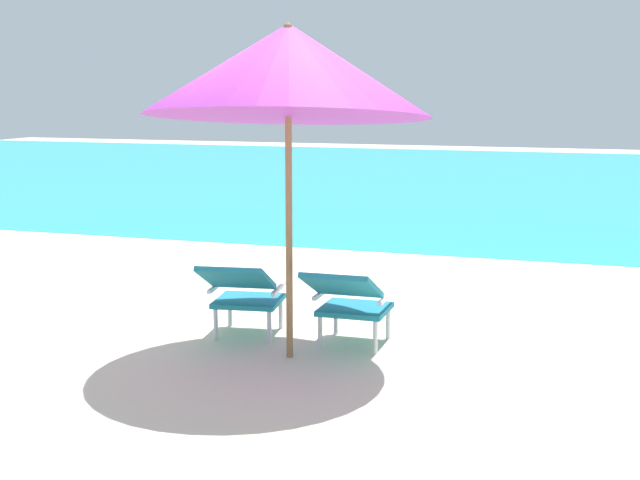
% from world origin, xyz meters
% --- Properties ---
extents(ground_plane, '(40.00, 40.00, 0.00)m').
position_xyz_m(ground_plane, '(0.00, 4.00, 0.00)').
color(ground_plane, beige).
extents(ocean_band, '(40.00, 18.00, 0.01)m').
position_xyz_m(ocean_band, '(0.00, 12.99, 0.00)').
color(ocean_band, '#28B2B7').
rests_on(ocean_band, ground_plane).
extents(lounge_chair_left, '(0.65, 0.94, 0.68)m').
position_xyz_m(lounge_chair_left, '(-0.47, -0.07, 0.40)').
color(lounge_chair_left, teal).
rests_on(lounge_chair_left, ground_plane).
extents(lounge_chair_right, '(0.55, 0.88, 0.68)m').
position_xyz_m(lounge_chair_right, '(0.41, -0.06, 0.40)').
color(lounge_chair_right, teal).
rests_on(lounge_chair_right, ground_plane).
extents(beach_umbrella_center, '(2.39, 2.43, 2.55)m').
position_xyz_m(beach_umbrella_center, '(0.04, -0.38, 2.12)').
color(beach_umbrella_center, olive).
rests_on(beach_umbrella_center, ground_plane).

